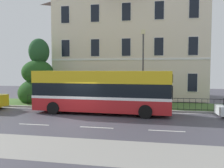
{
  "coord_description": "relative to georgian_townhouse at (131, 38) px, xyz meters",
  "views": [
    {
      "loc": [
        5.32,
        -14.63,
        3.39
      ],
      "look_at": [
        1.87,
        3.83,
        2.2
      ],
      "focal_mm": 36.78,
      "sensor_mm": 36.0,
      "label": 1
    }
  ],
  "objects": [
    {
      "name": "street_lamp_post",
      "position": [
        1.94,
        -8.27,
        -3.31
      ],
      "size": [
        0.36,
        0.24,
        6.66
      ],
      "color": "#333338",
      "rests_on": "ground_plane"
    },
    {
      "name": "georgian_townhouse",
      "position": [
        0.0,
        0.0,
        0.0
      ],
      "size": [
        16.88,
        9.07,
        14.18
      ],
      "color": "beige",
      "rests_on": "ground_plane"
    },
    {
      "name": "ground_plane",
      "position": [
        -2.37,
        -12.77,
        -7.27
      ],
      "size": [
        60.0,
        56.0,
        0.18
      ],
      "color": "#43414C"
    },
    {
      "name": "iron_verge_railing",
      "position": [
        0.0,
        -9.19,
        -6.63
      ],
      "size": [
        16.95,
        0.04,
        0.97
      ],
      "color": "black",
      "rests_on": "ground_plane"
    },
    {
      "name": "litter_bin",
      "position": [
        -4.2,
        -8.46,
        -6.57
      ],
      "size": [
        0.56,
        0.56,
        1.11
      ],
      "color": "black",
      "rests_on": "ground_plane"
    },
    {
      "name": "evergreen_tree",
      "position": [
        -8.77,
        -6.69,
        -4.99
      ],
      "size": [
        3.84,
        3.84,
        6.96
      ],
      "color": "#423328",
      "rests_on": "ground_plane"
    },
    {
      "name": "single_decker_bus",
      "position": [
        -1.06,
        -11.11,
        -5.52
      ],
      "size": [
        10.58,
        2.88,
        3.29
      ],
      "rotation": [
        0.0,
        0.0,
        -0.03
      ],
      "color": "#B31D20",
      "rests_on": "ground_plane"
    }
  ]
}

